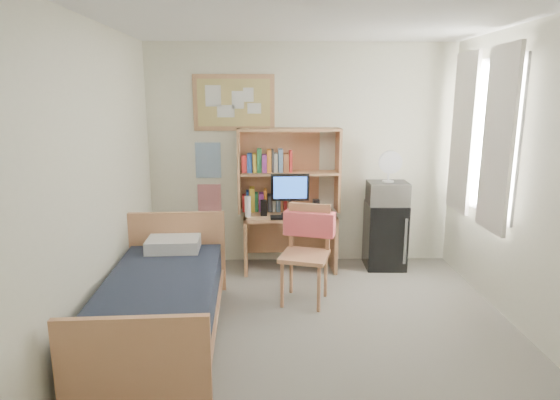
{
  "coord_description": "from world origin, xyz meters",
  "views": [
    {
      "loc": [
        -0.36,
        -3.44,
        1.99
      ],
      "look_at": [
        -0.27,
        1.2,
        0.96
      ],
      "focal_mm": 30.0,
      "sensor_mm": 36.0,
      "label": 1
    }
  ],
  "objects_px": {
    "monitor": "(290,195)",
    "desk_fan": "(389,168)",
    "speaker_left": "(264,208)",
    "desk": "(289,241)",
    "speaker_right": "(316,207)",
    "desk_chair": "(305,255)",
    "bulletin_board": "(234,103)",
    "microwave": "(387,193)",
    "mini_fridge": "(385,235)",
    "bed": "(161,308)"
  },
  "relations": [
    {
      "from": "monitor",
      "to": "desk_fan",
      "type": "distance_m",
      "value": 1.17
    },
    {
      "from": "monitor",
      "to": "speaker_left",
      "type": "xyz_separation_m",
      "value": [
        -0.3,
        -0.01,
        -0.14
      ]
    },
    {
      "from": "desk",
      "to": "speaker_right",
      "type": "xyz_separation_m",
      "value": [
        0.3,
        -0.05,
        0.42
      ]
    },
    {
      "from": "desk_chair",
      "to": "speaker_left",
      "type": "bearing_deg",
      "value": 132.08
    },
    {
      "from": "bulletin_board",
      "to": "speaker_right",
      "type": "distance_m",
      "value": 1.54
    },
    {
      "from": "speaker_right",
      "to": "microwave",
      "type": "bearing_deg",
      "value": 2.43
    },
    {
      "from": "mini_fridge",
      "to": "monitor",
      "type": "relative_size",
      "value": 1.67
    },
    {
      "from": "desk_chair",
      "to": "bulletin_board",
      "type": "bearing_deg",
      "value": 138.31
    },
    {
      "from": "bulletin_board",
      "to": "desk_chair",
      "type": "height_order",
      "value": "bulletin_board"
    },
    {
      "from": "desk_chair",
      "to": "speaker_left",
      "type": "distance_m",
      "value": 0.99
    },
    {
      "from": "bed",
      "to": "speaker_right",
      "type": "relative_size",
      "value": 10.5
    },
    {
      "from": "desk",
      "to": "speaker_right",
      "type": "distance_m",
      "value": 0.52
    },
    {
      "from": "desk_chair",
      "to": "speaker_right",
      "type": "height_order",
      "value": "desk_chair"
    },
    {
      "from": "desk",
      "to": "microwave",
      "type": "xyz_separation_m",
      "value": [
        1.13,
        0.02,
        0.57
      ]
    },
    {
      "from": "desk_chair",
      "to": "mini_fridge",
      "type": "distance_m",
      "value": 1.42
    },
    {
      "from": "bed",
      "to": "desk_chair",
      "type": "bearing_deg",
      "value": 25.36
    },
    {
      "from": "bulletin_board",
      "to": "bed",
      "type": "bearing_deg",
      "value": -104.88
    },
    {
      "from": "speaker_right",
      "to": "microwave",
      "type": "distance_m",
      "value": 0.85
    },
    {
      "from": "bulletin_board",
      "to": "monitor",
      "type": "relative_size",
      "value": 2.04
    },
    {
      "from": "desk",
      "to": "mini_fridge",
      "type": "relative_size",
      "value": 1.38
    },
    {
      "from": "bulletin_board",
      "to": "desk_fan",
      "type": "bearing_deg",
      "value": -8.48
    },
    {
      "from": "microwave",
      "to": "desk_chair",
      "type": "bearing_deg",
      "value": -135.37
    },
    {
      "from": "bed",
      "to": "speaker_right",
      "type": "height_order",
      "value": "speaker_right"
    },
    {
      "from": "desk",
      "to": "desk_fan",
      "type": "bearing_deg",
      "value": -1.25
    },
    {
      "from": "monitor",
      "to": "bed",
      "type": "bearing_deg",
      "value": -128.8
    },
    {
      "from": "desk",
      "to": "bed",
      "type": "relative_size",
      "value": 0.56
    },
    {
      "from": "speaker_left",
      "to": "microwave",
      "type": "distance_m",
      "value": 1.44
    },
    {
      "from": "bed",
      "to": "monitor",
      "type": "bearing_deg",
      "value": 50.79
    },
    {
      "from": "desk_chair",
      "to": "microwave",
      "type": "xyz_separation_m",
      "value": [
        1.02,
        0.95,
        0.42
      ]
    },
    {
      "from": "desk",
      "to": "microwave",
      "type": "bearing_deg",
      "value": -1.25
    },
    {
      "from": "desk_chair",
      "to": "speaker_right",
      "type": "xyz_separation_m",
      "value": [
        0.19,
        0.89,
        0.27
      ]
    },
    {
      "from": "bulletin_board",
      "to": "desk_chair",
      "type": "relative_size",
      "value": 0.97
    },
    {
      "from": "desk_chair",
      "to": "microwave",
      "type": "bearing_deg",
      "value": 59.75
    },
    {
      "from": "desk_chair",
      "to": "desk_fan",
      "type": "xyz_separation_m",
      "value": [
        1.02,
        0.95,
        0.71
      ]
    },
    {
      "from": "speaker_left",
      "to": "desk",
      "type": "bearing_deg",
      "value": 11.31
    },
    {
      "from": "desk_chair",
      "to": "speaker_left",
      "type": "relative_size",
      "value": 5.42
    },
    {
      "from": "speaker_left",
      "to": "mini_fridge",
      "type": "bearing_deg",
      "value": 2.21
    },
    {
      "from": "bulletin_board",
      "to": "desk_fan",
      "type": "distance_m",
      "value": 1.93
    },
    {
      "from": "desk_fan",
      "to": "mini_fridge",
      "type": "bearing_deg",
      "value": 90.0
    },
    {
      "from": "microwave",
      "to": "desk_fan",
      "type": "relative_size",
      "value": 1.39
    },
    {
      "from": "desk",
      "to": "monitor",
      "type": "height_order",
      "value": "monitor"
    },
    {
      "from": "desk",
      "to": "mini_fridge",
      "type": "xyz_separation_m",
      "value": [
        1.13,
        0.04,
        0.05
      ]
    },
    {
      "from": "desk",
      "to": "desk_chair",
      "type": "xyz_separation_m",
      "value": [
        0.11,
        -0.93,
        0.15
      ]
    },
    {
      "from": "bed",
      "to": "desk",
      "type": "bearing_deg",
      "value": 51.89
    },
    {
      "from": "desk",
      "to": "bed",
      "type": "xyz_separation_m",
      "value": [
        -1.14,
        -1.6,
        -0.07
      ]
    },
    {
      "from": "desk_chair",
      "to": "microwave",
      "type": "height_order",
      "value": "microwave"
    },
    {
      "from": "bulletin_board",
      "to": "bed",
      "type": "distance_m",
      "value": 2.56
    },
    {
      "from": "bulletin_board",
      "to": "microwave",
      "type": "bearing_deg",
      "value": -8.48
    },
    {
      "from": "bed",
      "to": "desk_fan",
      "type": "distance_m",
      "value": 2.94
    },
    {
      "from": "bulletin_board",
      "to": "desk_fan",
      "type": "relative_size",
      "value": 2.89
    }
  ]
}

